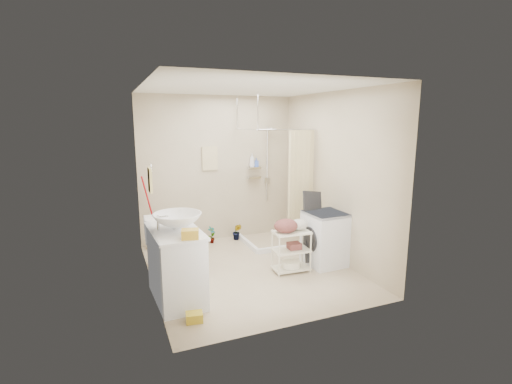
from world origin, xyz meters
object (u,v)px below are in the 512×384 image
at_px(washing_machine, 325,238).
at_px(vanity, 176,265).
at_px(laundry_rack, 291,247).
at_px(toilet, 171,241).

bearing_deg(washing_machine, vanity, -175.46).
bearing_deg(laundry_rack, vanity, -168.84).
height_order(washing_machine, laundry_rack, washing_machine).
bearing_deg(vanity, washing_machine, 3.84).
relative_size(toilet, washing_machine, 0.95).
xyz_separation_m(toilet, washing_machine, (2.18, -0.81, 0.02)).
bearing_deg(washing_machine, laundry_rack, -178.06).
bearing_deg(laundry_rack, toilet, 154.46).
height_order(toilet, laundry_rack, toilet).
relative_size(toilet, laundry_rack, 1.07).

